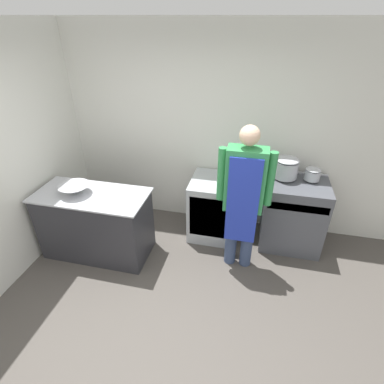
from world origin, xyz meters
name	(u,v)px	position (x,y,z in m)	size (l,w,h in m)	color
ground_plane	(151,335)	(0.00, 0.00, 0.00)	(14.00, 14.00, 0.00)	#4C4742
wall_back	(197,131)	(0.00, 2.13, 1.35)	(8.00, 0.05, 2.70)	silver
wall_left	(23,151)	(-1.81, 1.00, 1.35)	(0.05, 8.00, 2.70)	silver
prep_counter	(96,224)	(-1.06, 1.02, 0.43)	(1.36, 0.65, 0.87)	#2D2D33
stove	(292,214)	(1.36, 1.74, 0.46)	(0.76, 0.61, 0.94)	#4C4F56
fridge_unit	(214,207)	(0.32, 1.74, 0.42)	(0.62, 0.67, 0.84)	#A8ADB2
person_cook	(244,194)	(0.72, 1.20, 1.01)	(0.61, 0.24, 1.78)	#38476B
mixing_bowl	(75,189)	(-1.24, 0.99, 0.92)	(0.36, 0.36, 0.12)	#B2B5BC
stock_pot	(286,167)	(1.19, 1.85, 1.07)	(0.30, 0.30, 0.26)	#B2B5BC
sauce_pot	(313,174)	(1.51, 1.85, 1.02)	(0.19, 0.19, 0.15)	#B2B5BC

